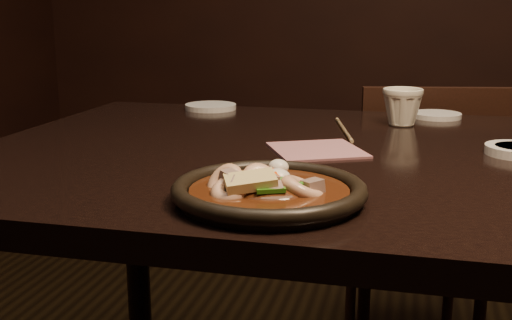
% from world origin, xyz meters
% --- Properties ---
extents(table, '(1.60, 0.90, 0.75)m').
position_xyz_m(table, '(0.00, 0.00, 0.67)').
color(table, black).
rests_on(table, floor).
extents(chair, '(0.45, 0.45, 0.80)m').
position_xyz_m(chair, '(-0.01, 0.64, 0.44)').
color(chair, black).
rests_on(chair, floor).
extents(plate, '(0.25, 0.25, 0.03)m').
position_xyz_m(plate, '(-0.22, -0.31, 0.76)').
color(plate, black).
rests_on(plate, table).
extents(stirfry, '(0.16, 0.15, 0.05)m').
position_xyz_m(stirfry, '(-0.22, -0.31, 0.77)').
color(stirfry, '#3B1A0A').
rests_on(stirfry, plate).
extents(saucer_left, '(0.12, 0.12, 0.01)m').
position_xyz_m(saucer_left, '(-0.52, 0.39, 0.76)').
color(saucer_left, silver).
rests_on(saucer_left, table).
extents(saucer_right, '(0.11, 0.11, 0.01)m').
position_xyz_m(saucer_right, '(0.00, 0.40, 0.76)').
color(saucer_right, silver).
rests_on(saucer_right, table).
extents(tea_cup, '(0.09, 0.08, 0.08)m').
position_xyz_m(tea_cup, '(-0.07, 0.28, 0.79)').
color(tea_cup, silver).
rests_on(tea_cup, table).
extents(chopsticks, '(0.06, 0.23, 0.01)m').
position_xyz_m(chopsticks, '(-0.18, 0.19, 0.75)').
color(chopsticks, tan).
rests_on(chopsticks, table).
extents(napkin, '(0.20, 0.20, 0.00)m').
position_xyz_m(napkin, '(-0.20, -0.00, 0.75)').
color(napkin, '#9D6068').
rests_on(napkin, table).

